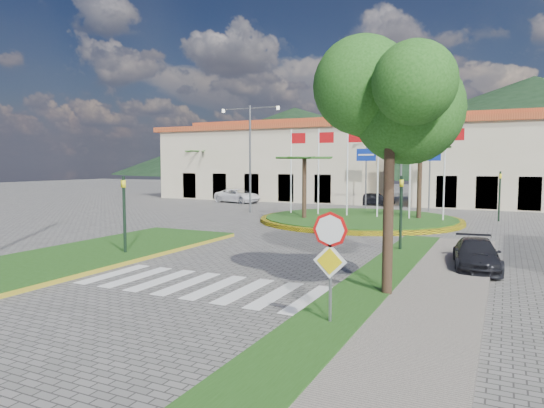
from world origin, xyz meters
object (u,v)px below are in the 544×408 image
at_px(stop_sign, 330,250).
at_px(white_van, 238,196).
at_px(car_dark_a, 376,199).
at_px(roundabout_island, 360,219).
at_px(car_dark_b, 523,201).
at_px(car_side_right, 476,254).
at_px(deciduous_tree, 390,108).

bearing_deg(stop_sign, white_van, 123.13).
bearing_deg(car_dark_a, stop_sign, -163.01).
relative_size(roundabout_island, car_dark_b, 3.41).
distance_m(white_van, car_side_right, 30.77).
relative_size(roundabout_island, white_van, 2.73).
height_order(deciduous_tree, white_van, deciduous_tree).
bearing_deg(white_van, deciduous_tree, -130.72).
bearing_deg(roundabout_island, car_dark_a, 99.16).
bearing_deg(deciduous_tree, car_dark_b, 82.46).
bearing_deg(roundabout_island, stop_sign, -76.27).
xyz_separation_m(stop_sign, deciduous_tree, (0.60, 3.04, 3.38)).
distance_m(car_dark_a, car_side_right, 26.05).
distance_m(roundabout_island, car_dark_a, 12.47).
relative_size(deciduous_tree, car_side_right, 1.86).
height_order(stop_sign, car_dark_b, stop_sign).
relative_size(car_dark_b, car_side_right, 1.02).
bearing_deg(car_dark_a, deciduous_tree, -160.70).
xyz_separation_m(car_dark_b, car_side_right, (-2.19, -26.65, -0.08)).
xyz_separation_m(car_dark_a, car_dark_b, (11.67, 2.39, 0.03)).
distance_m(roundabout_island, white_van, 17.36).
relative_size(car_dark_a, car_side_right, 0.93).
bearing_deg(roundabout_island, car_dark_b, 56.59).
bearing_deg(car_dark_b, deciduous_tree, 169.51).
relative_size(roundabout_island, deciduous_tree, 1.87).
xyz_separation_m(car_dark_a, car_side_right, (9.48, -24.26, -0.05)).
xyz_separation_m(stop_sign, white_van, (-19.34, 29.64, -1.15)).
height_order(deciduous_tree, car_dark_a, deciduous_tree).
distance_m(car_dark_b, car_side_right, 26.74).
xyz_separation_m(deciduous_tree, car_dark_a, (-7.48, 29.30, -4.60)).
height_order(roundabout_island, car_side_right, roundabout_island).
xyz_separation_m(deciduous_tree, car_dark_b, (4.19, 31.69, -4.56)).
bearing_deg(roundabout_island, white_van, 146.38).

